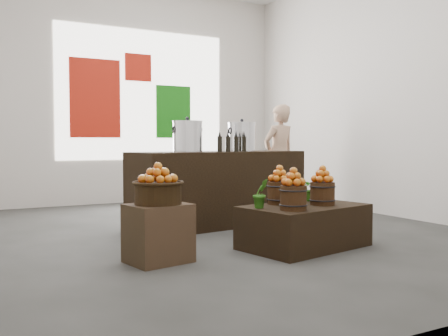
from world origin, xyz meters
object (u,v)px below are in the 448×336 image
counter (219,188)px  crate (158,233)px  stock_pot_center (242,138)px  shopper (279,156)px  stock_pot_left (187,137)px  display_table (304,226)px  wicker_basket (158,193)px

counter → crate: bearing=-141.0°
stock_pot_center → shopper: size_ratio=0.21×
crate → stock_pot_center: size_ratio=1.45×
stock_pot_left → crate: bearing=-122.9°
crate → display_table: bearing=-4.3°
wicker_basket → display_table: bearing=-4.3°
wicker_basket → stock_pot_center: stock_pot_center is taller
counter → stock_pot_center: stock_pot_center is taller
wicker_basket → shopper: (3.18, 2.65, 0.23)m
wicker_basket → counter: 2.15m
stock_pot_center → shopper: bearing=37.7°
wicker_basket → shopper: shopper is taller
display_table → counter: bearing=83.4°
stock_pot_center → stock_pot_left: bearing=-172.0°
display_table → stock_pot_center: size_ratio=3.47×
wicker_basket → counter: (1.46, 1.57, -0.15)m
counter → stock_pot_center: 0.79m
shopper → crate: bearing=30.6°
counter → shopper: size_ratio=1.39×
crate → wicker_basket: bearing=0.0°
wicker_basket → stock_pot_center: 2.51m
wicker_basket → counter: size_ratio=0.18×
wicker_basket → stock_pot_left: bearing=57.1°
stock_pot_left → wicker_basket: bearing=-122.9°
crate → stock_pot_left: 2.00m
wicker_basket → shopper: bearing=39.8°
shopper → counter: bearing=23.1°
stock_pot_center → crate: bearing=-138.7°
counter → shopper: bearing=24.3°
display_table → stock_pot_left: (-0.63, 1.62, 0.96)m
display_table → wicker_basket: bearing=164.5°
wicker_basket → display_table: 1.66m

